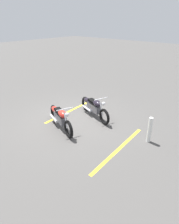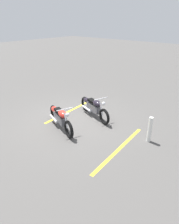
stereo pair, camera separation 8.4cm
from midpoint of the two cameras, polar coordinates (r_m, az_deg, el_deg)
ground_plane at (r=8.72m, az=-4.16°, el=-2.22°), size 60.00×60.00×0.00m
motorcycle_bright_foreground at (r=7.99m, az=-7.95°, el=-1.38°), size 2.13×0.92×1.04m
motorcycle_dark_foreground at (r=8.82m, az=1.47°, el=1.49°), size 2.14×0.88×1.04m
bollard_post at (r=7.34m, az=16.77°, el=-4.81°), size 0.14×0.14×0.93m
parking_stripe_near at (r=9.60m, az=-4.96°, el=0.43°), size 0.35×3.20×0.01m
parking_stripe_mid at (r=6.97m, az=8.58°, el=-10.16°), size 0.35×3.20×0.01m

